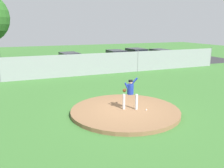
{
  "coord_description": "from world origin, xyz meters",
  "views": [
    {
      "loc": [
        -5.02,
        -10.41,
        4.27
      ],
      "look_at": [
        -0.29,
        1.04,
        1.3
      ],
      "focal_mm": 38.55,
      "sensor_mm": 36.0,
      "label": 1
    }
  ],
  "objects_px": {
    "parked_car_navy": "(70,61)",
    "parked_car_white": "(116,58)",
    "baseball": "(146,110)",
    "traffic_cone_orange": "(95,68)",
    "parked_car_teal": "(136,56)",
    "parked_car_charcoal": "(160,56)",
    "pitcher_youth": "(130,91)"
  },
  "relations": [
    {
      "from": "pitcher_youth",
      "to": "parked_car_navy",
      "type": "height_order",
      "value": "pitcher_youth"
    },
    {
      "from": "parked_car_navy",
      "to": "parked_car_white",
      "type": "xyz_separation_m",
      "value": [
        5.26,
        0.0,
        0.02
      ]
    },
    {
      "from": "parked_car_teal",
      "to": "traffic_cone_orange",
      "type": "xyz_separation_m",
      "value": [
        -6.03,
        -2.78,
        -0.59
      ]
    },
    {
      "from": "parked_car_navy",
      "to": "parked_car_teal",
      "type": "relative_size",
      "value": 0.99
    },
    {
      "from": "baseball",
      "to": "parked_car_navy",
      "type": "relative_size",
      "value": 0.02
    },
    {
      "from": "baseball",
      "to": "parked_car_teal",
      "type": "height_order",
      "value": "parked_car_teal"
    },
    {
      "from": "pitcher_youth",
      "to": "parked_car_white",
      "type": "xyz_separation_m",
      "value": [
        5.43,
        14.3,
        -0.32
      ]
    },
    {
      "from": "pitcher_youth",
      "to": "parked_car_charcoal",
      "type": "bearing_deg",
      "value": 51.99
    },
    {
      "from": "traffic_cone_orange",
      "to": "pitcher_youth",
      "type": "bearing_deg",
      "value": -100.13
    },
    {
      "from": "baseball",
      "to": "traffic_cone_orange",
      "type": "xyz_separation_m",
      "value": [
        1.44,
        12.34,
        0.04
      ]
    },
    {
      "from": "pitcher_youth",
      "to": "parked_car_charcoal",
      "type": "distance_m",
      "value": 18.75
    },
    {
      "from": "pitcher_youth",
      "to": "parked_car_navy",
      "type": "xyz_separation_m",
      "value": [
        0.17,
        14.3,
        -0.34
      ]
    },
    {
      "from": "baseball",
      "to": "parked_car_navy",
      "type": "xyz_separation_m",
      "value": [
        -0.5,
        14.79,
        0.57
      ]
    },
    {
      "from": "baseball",
      "to": "parked_car_charcoal",
      "type": "height_order",
      "value": "parked_car_charcoal"
    },
    {
      "from": "parked_car_white",
      "to": "parked_car_teal",
      "type": "height_order",
      "value": "parked_car_teal"
    },
    {
      "from": "parked_car_white",
      "to": "pitcher_youth",
      "type": "bearing_deg",
      "value": -110.8
    },
    {
      "from": "parked_car_charcoal",
      "to": "traffic_cone_orange",
      "type": "bearing_deg",
      "value": -162.79
    },
    {
      "from": "baseball",
      "to": "parked_car_navy",
      "type": "distance_m",
      "value": 14.81
    },
    {
      "from": "pitcher_youth",
      "to": "baseball",
      "type": "distance_m",
      "value": 1.23
    },
    {
      "from": "parked_car_charcoal",
      "to": "traffic_cone_orange",
      "type": "height_order",
      "value": "parked_car_charcoal"
    },
    {
      "from": "parked_car_teal",
      "to": "traffic_cone_orange",
      "type": "height_order",
      "value": "parked_car_teal"
    },
    {
      "from": "parked_car_navy",
      "to": "traffic_cone_orange",
      "type": "distance_m",
      "value": 3.17
    },
    {
      "from": "pitcher_youth",
      "to": "parked_car_teal",
      "type": "distance_m",
      "value": 16.75
    },
    {
      "from": "pitcher_youth",
      "to": "traffic_cone_orange",
      "type": "distance_m",
      "value": 12.07
    },
    {
      "from": "pitcher_youth",
      "to": "baseball",
      "type": "height_order",
      "value": "pitcher_youth"
    },
    {
      "from": "parked_car_charcoal",
      "to": "baseball",
      "type": "bearing_deg",
      "value": -125.46
    },
    {
      "from": "parked_car_charcoal",
      "to": "parked_car_teal",
      "type": "bearing_deg",
      "value": -177.65
    },
    {
      "from": "parked_car_navy",
      "to": "parked_car_white",
      "type": "relative_size",
      "value": 1.08
    },
    {
      "from": "parked_car_teal",
      "to": "parked_car_navy",
      "type": "bearing_deg",
      "value": -177.63
    },
    {
      "from": "baseball",
      "to": "traffic_cone_orange",
      "type": "height_order",
      "value": "traffic_cone_orange"
    },
    {
      "from": "parked_car_navy",
      "to": "traffic_cone_orange",
      "type": "height_order",
      "value": "parked_car_navy"
    },
    {
      "from": "pitcher_youth",
      "to": "traffic_cone_orange",
      "type": "xyz_separation_m",
      "value": [
        2.12,
        11.85,
        -0.87
      ]
    }
  ]
}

